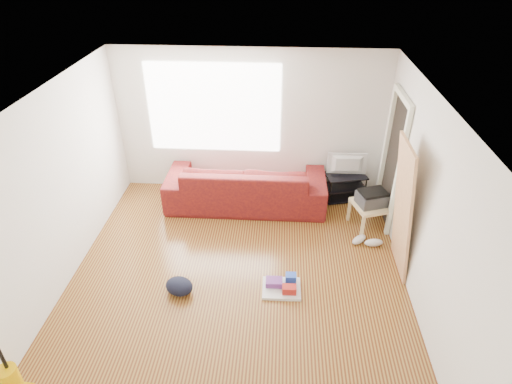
# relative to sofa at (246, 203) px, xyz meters

# --- Properties ---
(room) EXTENTS (4.51, 5.01, 2.51)m
(room) POSITION_rel_sofa_xyz_m (0.11, -1.80, 1.25)
(room) COLOR #4D2110
(room) RESTS_ON ground
(sofa) EXTENTS (2.64, 1.03, 0.77)m
(sofa) POSITION_rel_sofa_xyz_m (0.00, 0.00, 0.00)
(sofa) COLOR #360B14
(sofa) RESTS_ON ground
(tv_stand) EXTENTS (0.75, 0.53, 0.47)m
(tv_stand) POSITION_rel_sofa_xyz_m (1.69, 0.27, 0.24)
(tv_stand) COLOR black
(tv_stand) RESTS_ON ground
(tv) EXTENTS (0.66, 0.09, 0.38)m
(tv) POSITION_rel_sofa_xyz_m (1.69, 0.27, 0.66)
(tv) COLOR black
(tv) RESTS_ON tv_stand
(side_table) EXTENTS (0.66, 0.66, 0.43)m
(side_table) POSITION_rel_sofa_xyz_m (1.99, -0.54, 0.36)
(side_table) COLOR tan
(side_table) RESTS_ON ground
(printer) EXTENTS (0.52, 0.46, 0.23)m
(printer) POSITION_rel_sofa_xyz_m (1.99, -0.54, 0.54)
(printer) COLOR #2C2C2E
(printer) RESTS_ON side_table
(bucket) EXTENTS (0.32, 0.32, 0.27)m
(bucket) POSITION_rel_sofa_xyz_m (-0.22, -0.21, 0.00)
(bucket) COLOR #0505AA
(bucket) RESTS_ON ground
(toilet_paper) EXTENTS (0.13, 0.13, 0.12)m
(toilet_paper) POSITION_rel_sofa_xyz_m (-0.23, -0.21, 0.19)
(toilet_paper) COLOR white
(toilet_paper) RESTS_ON bucket
(cleaning_tray) EXTENTS (0.50, 0.41, 0.18)m
(cleaning_tray) POSITION_rel_sofa_xyz_m (0.65, -2.01, 0.05)
(cleaning_tray) COLOR silver
(cleaning_tray) RESTS_ON ground
(backpack) EXTENTS (0.45, 0.41, 0.20)m
(backpack) POSITION_rel_sofa_xyz_m (-0.69, -2.15, 0.00)
(backpack) COLOR black
(backpack) RESTS_ON ground
(sneakers) EXTENTS (0.50, 0.28, 0.11)m
(sneakers) POSITION_rel_sofa_xyz_m (1.89, -1.00, 0.06)
(sneakers) COLOR silver
(sneakers) RESTS_ON ground
(door_panel) EXTENTS (0.24, 0.76, 1.89)m
(door_panel) POSITION_rel_sofa_xyz_m (2.17, -1.44, 0.00)
(door_panel) COLOR #A77449
(door_panel) RESTS_ON ground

